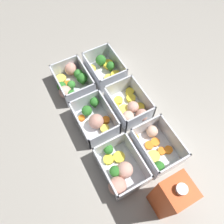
% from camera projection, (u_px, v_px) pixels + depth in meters
% --- Properties ---
extents(ground_plane, '(4.00, 4.00, 0.00)m').
position_uv_depth(ground_plane, '(112.00, 115.00, 0.75)').
color(ground_plane, gray).
extents(container_near_left, '(0.16, 0.13, 0.07)m').
position_uv_depth(container_near_left, '(72.00, 82.00, 0.79)').
color(container_near_left, silver).
rests_on(container_near_left, ground_plane).
extents(container_near_center, '(0.15, 0.11, 0.07)m').
position_uv_depth(container_near_center, '(95.00, 118.00, 0.71)').
color(container_near_center, silver).
rests_on(container_near_center, ground_plane).
extents(container_near_right, '(0.16, 0.13, 0.07)m').
position_uv_depth(container_near_right, '(120.00, 170.00, 0.63)').
color(container_near_right, silver).
rests_on(container_near_right, ground_plane).
extents(container_far_left, '(0.16, 0.11, 0.07)m').
position_uv_depth(container_far_left, '(105.00, 68.00, 0.82)').
color(container_far_left, silver).
rests_on(container_far_left, ground_plane).
extents(container_far_center, '(0.16, 0.12, 0.07)m').
position_uv_depth(container_far_center, '(131.00, 107.00, 0.74)').
color(container_far_center, silver).
rests_on(container_far_center, ground_plane).
extents(container_far_right, '(0.15, 0.12, 0.07)m').
position_uv_depth(container_far_right, '(156.00, 147.00, 0.67)').
color(container_far_right, silver).
rests_on(container_far_right, ground_plane).
extents(juice_carton, '(0.07, 0.07, 0.20)m').
position_uv_depth(juice_carton, '(170.00, 197.00, 0.53)').
color(juice_carton, '#D14C1E').
rests_on(juice_carton, ground_plane).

